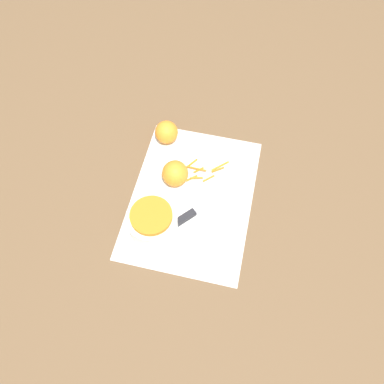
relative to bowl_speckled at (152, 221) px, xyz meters
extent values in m
plane|color=brown|center=(0.12, -0.09, -0.04)|extent=(4.00, 4.00, 0.00)
cube|color=silver|center=(0.12, -0.09, -0.04)|extent=(0.48, 0.35, 0.01)
cylinder|color=silver|center=(0.00, 0.00, -0.01)|extent=(0.14, 0.14, 0.06)
cylinder|color=orange|center=(0.00, 0.00, 0.03)|extent=(0.12, 0.12, 0.02)
cube|color=#232328|center=(0.03, -0.07, -0.03)|extent=(0.10, 0.09, 0.02)
cube|color=#B2B2B7|center=(0.12, -0.15, -0.04)|extent=(0.11, 0.10, 0.00)
sphere|color=orange|center=(0.16, -0.02, 0.00)|extent=(0.08, 0.08, 0.08)
sphere|color=orange|center=(0.31, 0.04, 0.00)|extent=(0.07, 0.07, 0.07)
cube|color=orange|center=(0.19, -0.12, -0.04)|extent=(0.03, 0.03, 0.00)
cube|color=orange|center=(0.22, -0.14, -0.03)|extent=(0.03, 0.04, 0.00)
cube|color=orange|center=(0.18, -0.07, -0.04)|extent=(0.03, 0.03, 0.00)
cube|color=orange|center=(0.22, -0.05, -0.04)|extent=(0.06, 0.04, 0.00)
cube|color=orange|center=(0.21, -0.08, -0.03)|extent=(0.01, 0.06, 0.00)
cube|color=orange|center=(0.21, -0.08, -0.03)|extent=(0.03, 0.03, 0.00)
cube|color=orange|center=(0.18, -0.08, -0.03)|extent=(0.01, 0.04, 0.00)
cube|color=orange|center=(0.24, -0.15, -0.04)|extent=(0.05, 0.05, 0.00)
camera|label=1|loc=(-0.39, -0.20, 0.94)|focal=35.00mm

